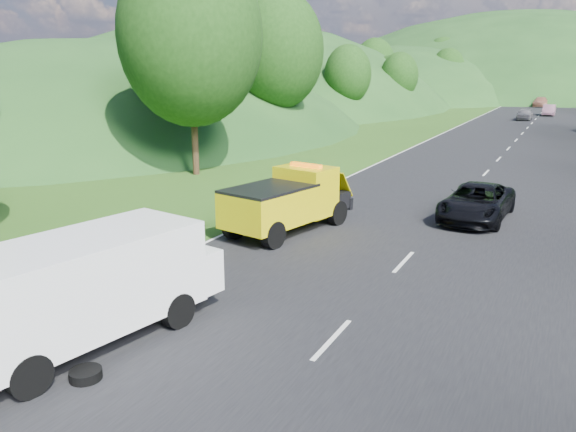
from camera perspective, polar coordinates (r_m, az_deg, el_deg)
The scene contains 15 objects.
ground at distance 16.07m, azimuth -2.73°, elevation -7.36°, with size 320.00×320.00×0.00m, color #38661E.
road_surface at distance 53.45m, azimuth 22.17°, elevation 7.14°, with size 14.00×200.00×0.02m, color black.
tree_line_left at distance 77.79m, azimuth 7.07°, elevation 10.12°, with size 14.00×140.00×14.00m, color #255017, non-canonical shape.
hills_backdrop at distance 147.75m, azimuth 27.03°, elevation 10.77°, with size 201.00×288.60×44.00m, color #2D5B23, non-canonical shape.
tow_truck at distance 21.27m, azimuth 0.08°, elevation 1.61°, with size 3.25×6.09×2.49m.
white_van at distance 13.27m, azimuth -20.03°, elevation -6.63°, with size 4.19×7.40×2.48m.
woman at distance 17.36m, azimuth -11.05°, elevation -5.92°, with size 0.55×0.41×1.52m, color white.
child at distance 16.48m, azimuth -13.95°, elevation -7.22°, with size 0.47×0.36×0.96m, color tan.
worker at distance 12.61m, azimuth -24.82°, elevation -15.34°, with size 1.02×0.59×1.58m, color #212227.
suitcase at distance 18.51m, azimuth -16.72°, elevation -4.06°, with size 0.34×0.19×0.55m, color #615D49.
spare_tire at distance 12.38m, azimuth -19.81°, elevation -15.39°, with size 0.65×0.65×0.20m, color black.
passing_suv at distance 24.48m, azimuth 18.49°, elevation -0.34°, with size 2.40×5.20×1.45m, color black.
dist_car_a at distance 75.50m, azimuth 22.87°, elevation 8.96°, with size 1.68×4.19×1.43m, color #57555B.
dist_car_b at distance 84.14m, azimuth 24.94°, elevation 9.23°, with size 1.53×4.37×1.44m, color #774F63.
dist_car_c at distance 103.58m, azimuth 24.24°, elevation 10.07°, with size 2.21×5.43×1.58m, color #9F654F.
Camera 1 is at (7.40, -12.92, 6.02)m, focal length 35.00 mm.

